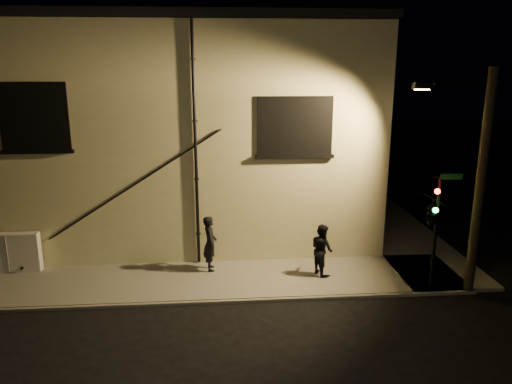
{
  "coord_description": "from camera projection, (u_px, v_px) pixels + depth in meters",
  "views": [
    {
      "loc": [
        -1.15,
        -13.9,
        7.16
      ],
      "look_at": [
        0.16,
        1.8,
        3.0
      ],
      "focal_mm": 35.0,
      "sensor_mm": 36.0,
      "label": 1
    }
  ],
  "objects": [
    {
      "name": "ground",
      "position": [
        256.0,
        301.0,
        15.32
      ],
      "size": [
        90.0,
        90.0,
        0.0
      ],
      "primitive_type": "plane",
      "color": "black"
    },
    {
      "name": "pedestrian_a",
      "position": [
        210.0,
        243.0,
        17.11
      ],
      "size": [
        0.53,
        0.75,
        1.93
      ],
      "primitive_type": "imported",
      "rotation": [
        0.0,
        0.0,
        1.68
      ],
      "color": "black",
      "rests_on": "sidewalk"
    },
    {
      "name": "building",
      "position": [
        173.0,
        123.0,
        22.61
      ],
      "size": [
        16.2,
        12.23,
        8.8
      ],
      "color": "beige",
      "rests_on": "ground"
    },
    {
      "name": "sidewalk",
      "position": [
        277.0,
        247.0,
        19.63
      ],
      "size": [
        21.0,
        16.0,
        0.12
      ],
      "color": "slate",
      "rests_on": "ground"
    },
    {
      "name": "traffic_signal",
      "position": [
        432.0,
        213.0,
        15.37
      ],
      "size": [
        1.22,
        2.16,
        3.69
      ],
      "color": "black",
      "rests_on": "sidewalk"
    },
    {
      "name": "utility_cabinet",
      "position": [
        9.0,
        252.0,
        17.05
      ],
      "size": [
        2.08,
        0.35,
        1.37
      ],
      "primitive_type": "cube",
      "color": "silver",
      "rests_on": "sidewalk"
    },
    {
      "name": "streetlamp_pole",
      "position": [
        477.0,
        178.0,
        15.0
      ],
      "size": [
        2.02,
        1.39,
        7.0
      ],
      "color": "black",
      "rests_on": "ground"
    },
    {
      "name": "pedestrian_b",
      "position": [
        322.0,
        249.0,
        16.81
      ],
      "size": [
        0.93,
        1.04,
        1.76
      ],
      "primitive_type": "imported",
      "rotation": [
        0.0,
        0.0,
        1.94
      ],
      "color": "black",
      "rests_on": "sidewalk"
    }
  ]
}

